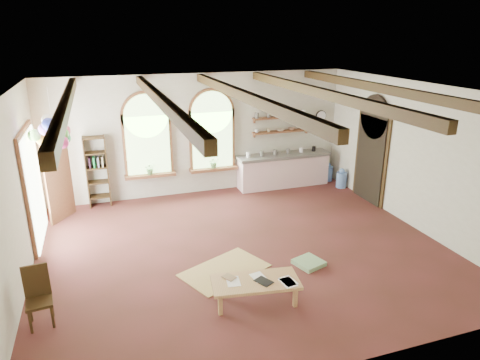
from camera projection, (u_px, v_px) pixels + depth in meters
name	position (u px, v px, depth m)	size (l,w,h in m)	color
floor	(243.00, 248.00, 8.74)	(8.00, 8.00, 0.00)	#5C2726
ceiling_beams	(243.00, 95.00, 7.72)	(6.20, 6.80, 0.18)	#3C2913
window_left	(147.00, 138.00, 10.86)	(1.30, 0.28, 2.20)	brown
window_right	(212.00, 133.00, 11.37)	(1.30, 0.28, 2.20)	brown
left_doorway	(33.00, 188.00, 8.80)	(0.10, 1.90, 2.50)	brown
right_doorway	(370.00, 160.00, 10.91)	(0.10, 1.30, 2.40)	black
kitchen_counter	(283.00, 170.00, 12.14)	(2.68, 0.62, 0.94)	beige
wall_shelf_lower	(282.00, 131.00, 11.95)	(1.70, 0.24, 0.04)	brown
wall_shelf_upper	(282.00, 117.00, 11.82)	(1.70, 0.24, 0.04)	brown
wall_clock	(321.00, 116.00, 12.27)	(0.32, 0.32, 0.04)	black
bookshelf	(97.00, 172.00, 10.61)	(0.53, 0.32, 1.80)	#3C2913
coffee_table	(255.00, 283.00, 6.89)	(1.49, 0.85, 0.40)	tan
side_chair	(40.00, 308.00, 6.40)	(0.41, 0.41, 0.93)	#3C2913
floor_mat	(225.00, 270.00, 7.92)	(1.54, 0.95, 0.02)	tan
floor_cushion	(309.00, 263.00, 8.12)	(0.48, 0.48, 0.08)	#79A06E
water_jug_a	(328.00, 173.00, 12.65)	(0.28, 0.28, 0.55)	#608BCF
water_jug_b	(341.00, 179.00, 12.09)	(0.29, 0.29, 0.56)	#608BCF
balloon_cluster	(53.00, 132.00, 8.42)	(0.78, 0.90, 1.15)	white
table_book	(226.00, 279.00, 6.90)	(0.16, 0.22, 0.02)	olive
tablet	(264.00, 281.00, 6.85)	(0.19, 0.28, 0.01)	black
potted_plant_left	(150.00, 169.00, 11.02)	(0.27, 0.23, 0.30)	#598C4C
potted_plant_right	(214.00, 163.00, 11.53)	(0.27, 0.23, 0.30)	#598C4C
shelf_cup_a	(257.00, 131.00, 11.70)	(0.12, 0.10, 0.10)	white
shelf_cup_b	(269.00, 130.00, 11.81)	(0.10, 0.10, 0.09)	beige
shelf_bowl_a	(280.00, 130.00, 11.92)	(0.22, 0.22, 0.05)	beige
shelf_bowl_b	(292.00, 129.00, 12.02)	(0.20, 0.20, 0.06)	#8C664C
shelf_vase	(303.00, 126.00, 12.11)	(0.18, 0.18, 0.19)	slate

